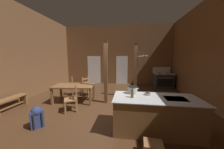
# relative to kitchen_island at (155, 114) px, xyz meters

# --- Properties ---
(ground_plane) EXTENTS (8.50, 9.44, 0.10)m
(ground_plane) POSITION_rel_kitchen_island_xyz_m (-1.55, 1.18, -0.50)
(ground_plane) COLOR #4C301C
(wall_back) EXTENTS (8.50, 0.14, 4.24)m
(wall_back) POSITION_rel_kitchen_island_xyz_m (-1.55, 5.57, 1.67)
(wall_back) COLOR brown
(wall_back) RESTS_ON ground_plane
(wall_left) EXTENTS (0.14, 9.44, 4.24)m
(wall_left) POSITION_rel_kitchen_island_xyz_m (-5.47, 1.18, 1.67)
(wall_left) COLOR brown
(wall_left) RESTS_ON ground_plane
(glazed_door_back_left) EXTENTS (1.00, 0.01, 2.05)m
(glazed_door_back_left) POSITION_rel_kitchen_island_xyz_m (-3.28, 5.50, 0.57)
(glazed_door_back_left) COLOR white
(glazed_door_back_left) RESTS_ON ground_plane
(glazed_panel_back_right) EXTENTS (0.84, 0.01, 2.05)m
(glazed_panel_back_right) POSITION_rel_kitchen_island_xyz_m (-1.17, 5.50, 0.57)
(glazed_panel_back_right) COLOR white
(glazed_panel_back_right) RESTS_ON ground_plane
(kitchen_island) EXTENTS (2.16, 0.96, 0.90)m
(kitchen_island) POSITION_rel_kitchen_island_xyz_m (0.00, 0.00, 0.00)
(kitchen_island) COLOR brown
(kitchen_island) RESTS_ON ground_plane
(stove_range) EXTENTS (1.21, 0.92, 1.32)m
(stove_range) POSITION_rel_kitchen_island_xyz_m (1.53, 4.70, 0.03)
(stove_range) COLOR #2B2B2B
(stove_range) RESTS_ON ground_plane
(support_post_with_pot_rack) EXTENTS (0.61, 0.25, 2.59)m
(support_post_with_pot_rack) POSITION_rel_kitchen_island_xyz_m (-0.33, 2.53, 0.95)
(support_post_with_pot_rack) COLOR brown
(support_post_with_pot_rack) RESTS_ON ground_plane
(support_post_center) EXTENTS (0.14, 0.14, 2.59)m
(support_post_center) POSITION_rel_kitchen_island_xyz_m (-1.64, 1.71, 0.84)
(support_post_center) COLOR brown
(support_post_center) RESTS_ON ground_plane
(step_stool) EXTENTS (0.38, 0.31, 0.30)m
(step_stool) POSITION_rel_kitchen_island_xyz_m (-0.21, -0.87, -0.27)
(step_stool) COLOR #9E7044
(step_stool) RESTS_ON ground_plane
(dining_table) EXTENTS (1.78, 1.06, 0.74)m
(dining_table) POSITION_rel_kitchen_island_xyz_m (-3.04, 1.64, 0.20)
(dining_table) COLOR brown
(dining_table) RESTS_ON ground_plane
(ladderback_chair_near_window) EXTENTS (0.60, 0.60, 0.95)m
(ladderback_chair_near_window) POSITION_rel_kitchen_island_xyz_m (-3.41, 2.52, 0.00)
(ladderback_chair_near_window) COLOR #9E7044
(ladderback_chair_near_window) RESTS_ON ground_plane
(ladderback_chair_by_post) EXTENTS (0.60, 0.60, 0.95)m
(ladderback_chair_by_post) POSITION_rel_kitchen_island_xyz_m (-2.70, 0.80, 0.00)
(ladderback_chair_by_post) COLOR #9E7044
(ladderback_chair_by_post) RESTS_ON ground_plane
(ladderback_chair_at_table_end) EXTENTS (0.59, 0.59, 0.95)m
(ladderback_chair_at_table_end) POSITION_rel_kitchen_island_xyz_m (-2.78, 2.56, 0.00)
(ladderback_chair_at_table_end) COLOR #9E7044
(ladderback_chair_at_table_end) RESTS_ON ground_plane
(bench_along_left_wall) EXTENTS (0.39, 1.15, 0.44)m
(bench_along_left_wall) POSITION_rel_kitchen_island_xyz_m (-5.05, 0.58, -0.15)
(bench_along_left_wall) COLOR brown
(bench_along_left_wall) RESTS_ON ground_plane
(backpack) EXTENTS (0.39, 0.38, 0.60)m
(backpack) POSITION_rel_kitchen_island_xyz_m (-3.19, -0.30, -0.14)
(backpack) COLOR navy
(backpack) RESTS_ON ground_plane
(stockpot_on_counter) EXTENTS (0.34, 0.28, 0.20)m
(stockpot_on_counter) POSITION_rel_kitchen_island_xyz_m (-0.58, 0.28, 0.55)
(stockpot_on_counter) COLOR silver
(stockpot_on_counter) RESTS_ON kitchen_island
(mixing_bowl_on_counter) EXTENTS (0.17, 0.17, 0.06)m
(mixing_bowl_on_counter) POSITION_rel_kitchen_island_xyz_m (-0.18, 0.18, 0.48)
(mixing_bowl_on_counter) COLOR #B2A893
(mixing_bowl_on_counter) RESTS_ON kitchen_island
(bottle_tall_on_counter) EXTENTS (0.08, 0.08, 0.24)m
(bottle_tall_on_counter) POSITION_rel_kitchen_island_xyz_m (-0.60, -0.07, 0.55)
(bottle_tall_on_counter) COLOR brown
(bottle_tall_on_counter) RESTS_ON kitchen_island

